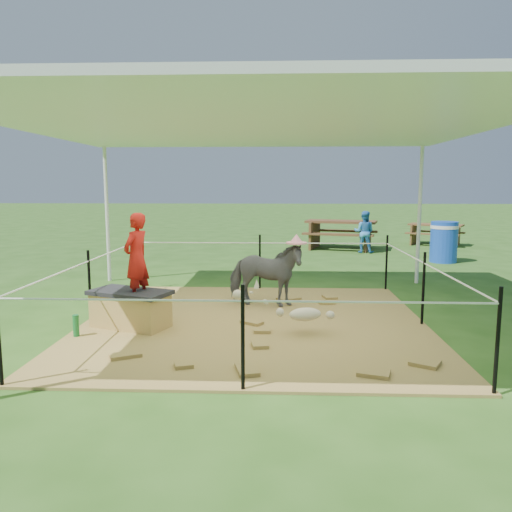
{
  "coord_description": "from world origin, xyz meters",
  "views": [
    {
      "loc": [
        0.3,
        -6.57,
        1.87
      ],
      "look_at": [
        0.0,
        0.6,
        0.85
      ],
      "focal_mm": 35.0,
      "sensor_mm": 36.0,
      "label": 1
    }
  ],
  "objects_px": {
    "woman": "(136,250)",
    "green_bottle": "(76,326)",
    "picnic_table_near": "(341,235)",
    "trash_barrel": "(444,242)",
    "picnic_table_far": "(435,235)",
    "pony": "(265,274)",
    "foal": "(305,312)",
    "distant_person": "(364,232)",
    "straw_bale": "(131,311)"
  },
  "relations": [
    {
      "from": "woman",
      "to": "green_bottle",
      "type": "xyz_separation_m",
      "value": [
        -0.65,
        -0.45,
        -0.88
      ]
    },
    {
      "from": "woman",
      "to": "picnic_table_near",
      "type": "xyz_separation_m",
      "value": [
        3.7,
        8.49,
        -0.62
      ]
    },
    {
      "from": "woman",
      "to": "trash_barrel",
      "type": "bearing_deg",
      "value": 156.6
    },
    {
      "from": "picnic_table_far",
      "to": "pony",
      "type": "bearing_deg",
      "value": -92.22
    },
    {
      "from": "woman",
      "to": "foal",
      "type": "distance_m",
      "value": 2.3
    },
    {
      "from": "woman",
      "to": "distant_person",
      "type": "relative_size",
      "value": 1.0
    },
    {
      "from": "woman",
      "to": "distant_person",
      "type": "distance_m",
      "value": 8.76
    },
    {
      "from": "green_bottle",
      "to": "woman",
      "type": "bearing_deg",
      "value": 34.7
    },
    {
      "from": "pony",
      "to": "picnic_table_near",
      "type": "distance_m",
      "value": 7.59
    },
    {
      "from": "foal",
      "to": "picnic_table_far",
      "type": "distance_m",
      "value": 10.85
    },
    {
      "from": "straw_bale",
      "to": "trash_barrel",
      "type": "relative_size",
      "value": 0.97
    },
    {
      "from": "trash_barrel",
      "to": "green_bottle",
      "type": "bearing_deg",
      "value": -135.39
    },
    {
      "from": "woman",
      "to": "straw_bale",
      "type": "bearing_deg",
      "value": -68.94
    },
    {
      "from": "green_bottle",
      "to": "picnic_table_far",
      "type": "xyz_separation_m",
      "value": [
        7.46,
        10.03,
        0.17
      ]
    },
    {
      "from": "woman",
      "to": "trash_barrel",
      "type": "relative_size",
      "value": 1.17
    },
    {
      "from": "pony",
      "to": "foal",
      "type": "xyz_separation_m",
      "value": [
        0.53,
        -1.41,
        -0.21
      ]
    },
    {
      "from": "green_bottle",
      "to": "foal",
      "type": "xyz_separation_m",
      "value": [
        2.82,
        0.23,
        0.15
      ]
    },
    {
      "from": "straw_bale",
      "to": "green_bottle",
      "type": "bearing_deg",
      "value": -140.71
    },
    {
      "from": "trash_barrel",
      "to": "straw_bale",
      "type": "bearing_deg",
      "value": -134.94
    },
    {
      "from": "pony",
      "to": "picnic_table_far",
      "type": "height_order",
      "value": "pony"
    },
    {
      "from": "picnic_table_far",
      "to": "distant_person",
      "type": "height_order",
      "value": "distant_person"
    },
    {
      "from": "green_bottle",
      "to": "picnic_table_far",
      "type": "height_order",
      "value": "picnic_table_far"
    },
    {
      "from": "picnic_table_far",
      "to": "distant_person",
      "type": "relative_size",
      "value": 1.36
    },
    {
      "from": "foal",
      "to": "picnic_table_near",
      "type": "relative_size",
      "value": 0.5
    },
    {
      "from": "woman",
      "to": "trash_barrel",
      "type": "distance_m",
      "value": 8.42
    },
    {
      "from": "picnic_table_near",
      "to": "picnic_table_far",
      "type": "xyz_separation_m",
      "value": [
        3.11,
        1.09,
        -0.09
      ]
    },
    {
      "from": "trash_barrel",
      "to": "distant_person",
      "type": "xyz_separation_m",
      "value": [
        -1.65,
        1.66,
        0.09
      ]
    },
    {
      "from": "distant_person",
      "to": "straw_bale",
      "type": "bearing_deg",
      "value": 78.15
    },
    {
      "from": "straw_bale",
      "to": "foal",
      "type": "height_order",
      "value": "foal"
    },
    {
      "from": "straw_bale",
      "to": "green_bottle",
      "type": "distance_m",
      "value": 0.72
    },
    {
      "from": "straw_bale",
      "to": "picnic_table_near",
      "type": "bearing_deg",
      "value": 65.9
    },
    {
      "from": "green_bottle",
      "to": "picnic_table_near",
      "type": "height_order",
      "value": "picnic_table_near"
    },
    {
      "from": "trash_barrel",
      "to": "picnic_table_far",
      "type": "relative_size",
      "value": 0.63
    },
    {
      "from": "picnic_table_near",
      "to": "distant_person",
      "type": "distance_m",
      "value": 1.01
    },
    {
      "from": "straw_bale",
      "to": "green_bottle",
      "type": "xyz_separation_m",
      "value": [
        -0.55,
        -0.45,
        -0.08
      ]
    },
    {
      "from": "straw_bale",
      "to": "trash_barrel",
      "type": "bearing_deg",
      "value": 45.06
    },
    {
      "from": "green_bottle",
      "to": "picnic_table_far",
      "type": "bearing_deg",
      "value": 53.39
    },
    {
      "from": "straw_bale",
      "to": "woman",
      "type": "xyz_separation_m",
      "value": [
        0.1,
        0.0,
        0.8
      ]
    },
    {
      "from": "green_bottle",
      "to": "foal",
      "type": "relative_size",
      "value": 0.27
    },
    {
      "from": "straw_bale",
      "to": "pony",
      "type": "relative_size",
      "value": 0.83
    },
    {
      "from": "foal",
      "to": "picnic_table_near",
      "type": "bearing_deg",
      "value": 64.61
    },
    {
      "from": "green_bottle",
      "to": "picnic_table_far",
      "type": "relative_size",
      "value": 0.17
    },
    {
      "from": "trash_barrel",
      "to": "picnic_table_near",
      "type": "height_order",
      "value": "trash_barrel"
    },
    {
      "from": "picnic_table_far",
      "to": "trash_barrel",
      "type": "bearing_deg",
      "value": -74.93
    },
    {
      "from": "foal",
      "to": "picnic_table_far",
      "type": "height_order",
      "value": "picnic_table_far"
    },
    {
      "from": "straw_bale",
      "to": "pony",
      "type": "height_order",
      "value": "pony"
    },
    {
      "from": "picnic_table_far",
      "to": "distant_person",
      "type": "distance_m",
      "value": 3.22
    },
    {
      "from": "picnic_table_far",
      "to": "straw_bale",
      "type": "bearing_deg",
      "value": -96.33
    },
    {
      "from": "straw_bale",
      "to": "pony",
      "type": "distance_m",
      "value": 2.12
    },
    {
      "from": "distant_person",
      "to": "woman",
      "type": "bearing_deg",
      "value": 78.72
    }
  ]
}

